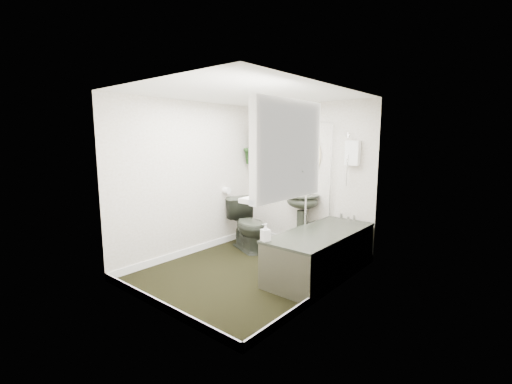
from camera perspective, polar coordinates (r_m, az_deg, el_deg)
The scene contains 22 objects.
floor at distance 4.71m, azimuth -1.20°, elevation -13.06°, with size 2.30×2.80×0.02m, color black.
ceiling at distance 4.41m, azimuth -1.30°, elevation 16.16°, with size 2.30×2.80×0.02m, color white.
wall_back at distance 5.55m, azimuth 8.38°, elevation 2.56°, with size 2.30×0.02×2.30m, color silver.
wall_front at distance 3.49m, azimuth -16.65°, elevation -1.41°, with size 2.30×0.02×2.30m, color silver.
wall_left at distance 5.24m, azimuth -10.85°, elevation 2.14°, with size 0.02×2.80×2.30m, color silver.
wall_right at distance 3.76m, azimuth 12.19°, elevation -0.51°, with size 0.02×2.80×2.30m, color silver.
skirting at distance 4.69m, azimuth -1.20°, elevation -12.38°, with size 2.30×2.80×0.10m, color white.
bathtub at distance 4.57m, azimuth 10.75°, elevation -9.95°, with size 0.72×1.72×0.58m, color #252920, non-canonical shape.
bath_screen at distance 4.94m, azimuth 10.51°, elevation 3.25°, with size 0.04×0.72×1.40m, color silver, non-canonical shape.
shower_box at distance 5.08m, azimuth 15.81°, elevation 6.28°, with size 0.20×0.10×0.35m, color white.
oval_mirror at distance 5.46m, azimuth 8.61°, elevation 6.14°, with size 0.46×0.03×0.62m, color beige.
wall_sconce at distance 5.68m, azimuth 5.07°, elevation 5.30°, with size 0.04×0.04×0.22m, color black.
toilet_roll_holder at distance 5.70m, azimuth -4.95°, elevation 0.25°, with size 0.11×0.11×0.11m, color white.
window_recess at distance 3.15m, azimuth 5.36°, elevation 7.01°, with size 0.08×1.00×0.90m, color white.
window_sill at distance 3.23m, azimuth 4.23°, elevation -0.41°, with size 0.18×1.00×0.04m, color white.
window_blinds at distance 3.18m, azimuth 4.69°, elevation 7.04°, with size 0.01×0.86×0.76m, color white.
toilet at distance 5.44m, azimuth -1.34°, elevation -5.43°, with size 0.45×0.80×0.81m, color #252920.
pedestal_sink at distance 5.50m, azimuth 7.65°, elevation -4.93°, with size 0.52×0.44×0.89m, color #252920, non-canonical shape.
sill_plant at distance 3.38m, azimuth 6.75°, elevation 2.37°, with size 0.22×0.19×0.24m, color black.
hanging_plant at distance 5.95m, azimuth -0.39°, elevation 7.72°, with size 0.35×0.28×0.63m, color black.
soap_bottle at distance 3.97m, azimuth 1.59°, elevation -6.73°, with size 0.09×0.09×0.20m, color black.
hanging_pot at distance 5.96m, azimuth -0.39°, elevation 10.19°, with size 0.16×0.16×0.12m, color brown.
Camera 1 is at (2.87, -3.30, 1.75)m, focal length 24.00 mm.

